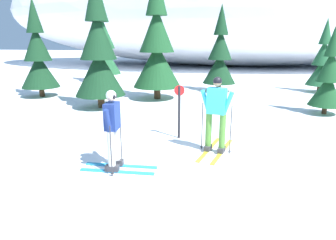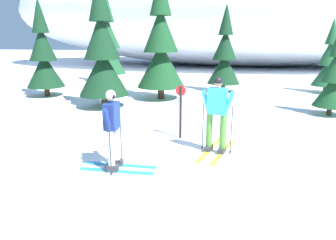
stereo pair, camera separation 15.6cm
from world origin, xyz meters
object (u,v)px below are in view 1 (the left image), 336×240
object	(u,v)px
pine_tree_left	(102,45)
pine_tree_far_right	(322,62)
skier_navy_jacket	(113,129)
skier_cyan_jacket	(216,113)
pine_tree_right	(329,78)
pine_tree_far_left	(38,57)
pine_tree_center_right	(220,56)
trail_marker_post	(179,109)
pine_tree_center_left	(98,54)
pine_tree_center	(157,47)

from	to	relation	value
pine_tree_left	pine_tree_far_right	bearing A→B (deg)	-6.86
skier_navy_jacket	pine_tree_far_right	distance (m)	12.97
skier_cyan_jacket	pine_tree_left	size ratio (longest dim) A/B	0.33
pine_tree_right	pine_tree_far_left	bearing A→B (deg)	173.16
skier_navy_jacket	pine_tree_center_right	world-z (taller)	pine_tree_center_right
skier_cyan_jacket	pine_tree_right	size ratio (longest dim) A/B	0.58
trail_marker_post	pine_tree_far_left	bearing A→B (deg)	145.10
skier_navy_jacket	pine_tree_center_left	distance (m)	6.22
skier_navy_jacket	skier_cyan_jacket	xyz separation A→B (m)	(2.08, 1.35, 0.09)
skier_navy_jacket	skier_cyan_jacket	world-z (taller)	skier_cyan_jacket
skier_navy_jacket	pine_tree_center	size ratio (longest dim) A/B	0.31
pine_tree_center	pine_tree_right	size ratio (longest dim) A/B	1.75
pine_tree_center	trail_marker_post	world-z (taller)	pine_tree_center
pine_tree_center_right	trail_marker_post	distance (m)	7.98
pine_tree_right	skier_navy_jacket	bearing A→B (deg)	-135.66
pine_tree_far_right	pine_tree_center_right	bearing A→B (deg)	-173.43
pine_tree_center	pine_tree_far_right	distance (m)	8.48
skier_navy_jacket	pine_tree_center	xyz separation A→B (m)	(-0.62, 7.71, 1.44)
trail_marker_post	skier_navy_jacket	bearing A→B (deg)	-115.30
skier_cyan_jacket	trail_marker_post	distance (m)	1.38
pine_tree_far_right	pine_tree_right	bearing A→B (deg)	-104.48
pine_tree_center_right	trail_marker_post	size ratio (longest dim) A/B	2.94
skier_navy_jacket	pine_tree_far_right	world-z (taller)	pine_tree_far_right
pine_tree_center	pine_tree_right	bearing A→B (deg)	-15.46
pine_tree_left	pine_tree_center_right	bearing A→B (deg)	-16.19
pine_tree_center	pine_tree_center_right	distance (m)	3.73
pine_tree_center_left	pine_tree_center_right	distance (m)	6.52
pine_tree_center	pine_tree_center_right	bearing A→B (deg)	41.06
pine_tree_far_left	skier_cyan_jacket	bearing A→B (deg)	-36.01
pine_tree_far_right	trail_marker_post	world-z (taller)	pine_tree_far_right
skier_navy_jacket	trail_marker_post	distance (m)	2.53
skier_navy_jacket	pine_tree_right	bearing A→B (deg)	44.34
pine_tree_far_left	pine_tree_far_right	bearing A→B (deg)	14.17
pine_tree_center_left	pine_tree_far_right	size ratio (longest dim) A/B	1.38
pine_tree_right	pine_tree_center_right	bearing A→B (deg)	132.11
pine_tree_far_left	pine_tree_right	xyz separation A→B (m)	(12.16, -1.46, -0.54)
skier_navy_jacket	pine_tree_far_left	world-z (taller)	pine_tree_far_left
pine_tree_center_left	trail_marker_post	size ratio (longest dim) A/B	3.42
pine_tree_center_right	trail_marker_post	xyz separation A→B (m)	(-1.08, -7.85, -0.98)
pine_tree_center_right	pine_tree_center	bearing A→B (deg)	-138.94
pine_tree_far_left	trail_marker_post	size ratio (longest dim) A/B	3.02
pine_tree_left	pine_tree_right	xyz separation A→B (m)	(10.91, -6.31, -0.99)
pine_tree_center	skier_cyan_jacket	bearing A→B (deg)	-66.97
skier_navy_jacket	pine_tree_left	world-z (taller)	pine_tree_left
pine_tree_center_right	pine_tree_far_right	xyz separation A→B (m)	(5.10, 0.59, -0.29)
pine_tree_right	pine_tree_far_right	bearing A→B (deg)	75.52
pine_tree_center	pine_tree_far_right	bearing A→B (deg)	20.91
skier_cyan_jacket	pine_tree_center_right	bearing A→B (deg)	89.49
skier_cyan_jacket	pine_tree_center	xyz separation A→B (m)	(-2.70, 6.36, 1.35)
pine_tree_left	pine_tree_center_right	size ratio (longest dim) A/B	1.27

